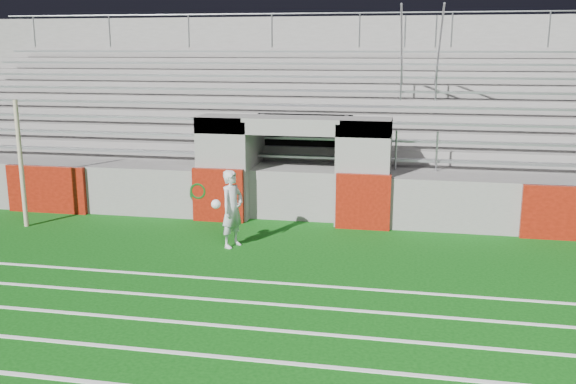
# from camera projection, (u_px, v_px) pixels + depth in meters

# --- Properties ---
(ground) EXTENTS (90.00, 90.00, 0.00)m
(ground) POSITION_uv_depth(u_px,v_px,m) (261.00, 264.00, 12.96)
(ground) COLOR #0B470D
(ground) RESTS_ON ground
(field_post) EXTENTS (0.11, 0.11, 3.08)m
(field_post) POSITION_uv_depth(u_px,v_px,m) (21.00, 164.00, 15.35)
(field_post) COLOR tan
(field_post) RESTS_ON ground
(stadium_structure) EXTENTS (26.00, 8.48, 5.42)m
(stadium_structure) POSITION_uv_depth(u_px,v_px,m) (319.00, 137.00, 20.25)
(stadium_structure) COLOR slate
(stadium_structure) RESTS_ON ground
(goalkeeper_with_ball) EXTENTS (0.74, 0.73, 1.70)m
(goalkeeper_with_ball) POSITION_uv_depth(u_px,v_px,m) (232.00, 209.00, 13.91)
(goalkeeper_with_ball) COLOR silver
(goalkeeper_with_ball) RESTS_ON ground
(hose_coil) EXTENTS (0.49, 0.14, 0.56)m
(hose_coil) POSITION_uv_depth(u_px,v_px,m) (199.00, 193.00, 16.03)
(hose_coil) COLOR #0C4013
(hose_coil) RESTS_ON ground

